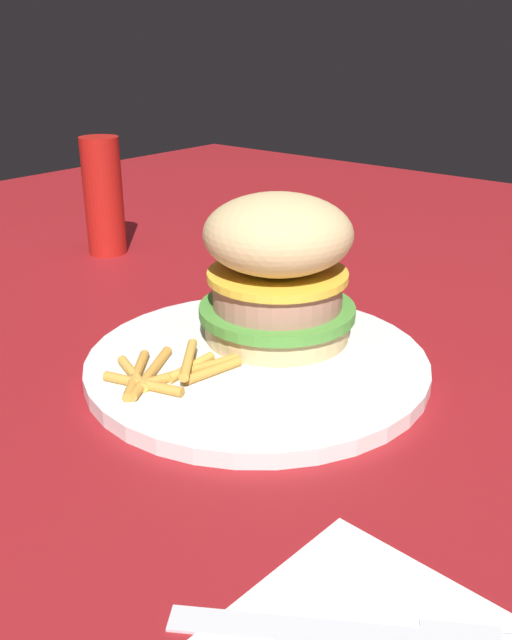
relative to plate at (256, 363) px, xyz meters
The scene contains 7 objects.
ground_plane 0.01m from the plate, 85.18° to the left, with size 1.60×1.60×0.00m, color maroon.
plate is the anchor object (origin of this frame).
sandwich 0.08m from the plate, 105.75° to the left, with size 0.13×0.13×0.12m.
fries_pile 0.07m from the plate, 112.20° to the right, with size 0.07×0.10×0.01m.
napkin 0.26m from the plate, 39.65° to the right, with size 0.11×0.11×0.00m, color white.
fork 0.26m from the plate, 39.31° to the right, with size 0.15×0.11×0.00m.
ketchup_bottle 0.35m from the plate, 159.54° to the left, with size 0.04×0.04×0.13m, color #B21914.
Camera 1 is at (0.30, -0.37, 0.24)m, focal length 38.52 mm.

